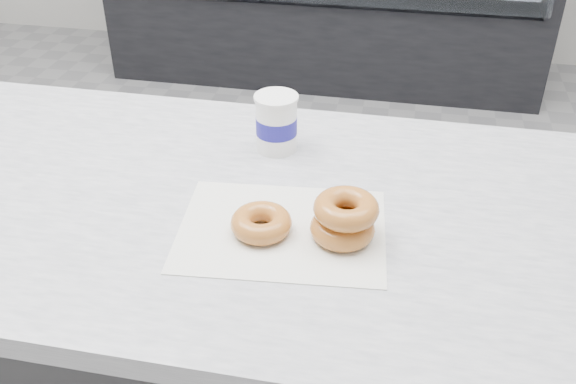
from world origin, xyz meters
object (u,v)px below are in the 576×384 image
counter (147,355)px  donut_single (261,223)px  donut_stack (344,218)px  coffee_cup (276,122)px

counter → donut_single: donut_single is taller
counter → donut_single: size_ratio=30.15×
counter → donut_stack: donut_stack is taller
counter → coffee_cup: coffee_cup is taller
donut_single → donut_stack: size_ratio=0.79×
counter → donut_stack: (0.43, -0.07, 0.49)m
counter → donut_stack: size_ratio=23.76×
coffee_cup → counter: bearing=-120.3°
donut_single → donut_stack: donut_stack is taller
counter → coffee_cup: 0.60m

